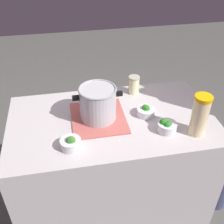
% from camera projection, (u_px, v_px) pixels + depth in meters
% --- Properties ---
extents(ground_plane, '(8.00, 8.00, 0.00)m').
position_uv_depth(ground_plane, '(112.00, 210.00, 2.20)').
color(ground_plane, '#585652').
extents(counter_slab, '(1.23, 0.70, 0.91)m').
position_uv_depth(counter_slab, '(112.00, 171.00, 1.92)').
color(counter_slab, beige).
rests_on(counter_slab, ground_plane).
extents(dish_cloth, '(0.32, 0.35, 0.01)m').
position_uv_depth(dish_cloth, '(98.00, 118.00, 1.66)').
color(dish_cloth, '#BB5B54').
rests_on(dish_cloth, counter_slab).
extents(cooking_pot, '(0.29, 0.22, 0.20)m').
position_uv_depth(cooking_pot, '(98.00, 103.00, 1.59)').
color(cooking_pot, '#B7B7BC').
rests_on(cooking_pot, dish_cloth).
extents(lemonade_pitcher, '(0.09, 0.09, 0.24)m').
position_uv_depth(lemonade_pitcher, '(200.00, 115.00, 1.48)').
color(lemonade_pitcher, '#F9DEA6').
rests_on(lemonade_pitcher, counter_slab).
extents(mason_jar, '(0.07, 0.07, 0.12)m').
position_uv_depth(mason_jar, '(134.00, 85.00, 1.85)').
color(mason_jar, beige).
rests_on(mason_jar, counter_slab).
extents(broccoli_bowl_front, '(0.11, 0.11, 0.08)m').
position_uv_depth(broccoli_bowl_front, '(167.00, 126.00, 1.55)').
color(broccoli_bowl_front, silver).
rests_on(broccoli_bowl_front, counter_slab).
extents(broccoli_bowl_center, '(0.11, 0.11, 0.07)m').
position_uv_depth(broccoli_bowl_center, '(146.00, 111.00, 1.67)').
color(broccoli_bowl_center, silver).
rests_on(broccoli_bowl_center, counter_slab).
extents(broccoli_bowl_back, '(0.11, 0.11, 0.08)m').
position_uv_depth(broccoli_bowl_back, '(71.00, 143.00, 1.44)').
color(broccoli_bowl_back, silver).
rests_on(broccoli_bowl_back, counter_slab).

